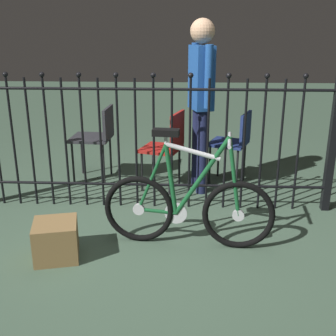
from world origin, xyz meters
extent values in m
plane|color=#445E4A|center=(0.00, 0.00, 0.00)|extent=(20.00, 20.00, 0.00)
cylinder|color=black|center=(-1.32, 0.65, 0.62)|extent=(0.02, 0.02, 1.24)
sphere|color=black|center=(-1.32, 0.65, 1.26)|extent=(0.05, 0.05, 0.05)
cylinder|color=black|center=(-1.15, 0.65, 0.62)|extent=(0.02, 0.02, 1.24)
cylinder|color=black|center=(-0.98, 0.65, 0.62)|extent=(0.02, 0.02, 1.24)
sphere|color=black|center=(-0.98, 0.65, 1.26)|extent=(0.05, 0.05, 0.05)
cylinder|color=black|center=(-0.82, 0.65, 0.62)|extent=(0.02, 0.02, 1.24)
cylinder|color=black|center=(-0.65, 0.65, 0.62)|extent=(0.02, 0.02, 1.24)
sphere|color=black|center=(-0.65, 0.65, 1.26)|extent=(0.05, 0.05, 0.05)
cylinder|color=black|center=(-0.48, 0.65, 0.62)|extent=(0.02, 0.02, 1.24)
cylinder|color=black|center=(-0.32, 0.65, 0.62)|extent=(0.02, 0.02, 1.24)
sphere|color=black|center=(-0.32, 0.65, 1.26)|extent=(0.05, 0.05, 0.05)
cylinder|color=black|center=(-0.15, 0.65, 0.62)|extent=(0.02, 0.02, 1.24)
cylinder|color=black|center=(0.02, 0.65, 0.62)|extent=(0.02, 0.02, 1.24)
sphere|color=black|center=(0.02, 0.65, 1.26)|extent=(0.05, 0.05, 0.05)
cylinder|color=black|center=(0.18, 0.65, 0.62)|extent=(0.02, 0.02, 1.24)
cylinder|color=black|center=(0.35, 0.65, 0.62)|extent=(0.02, 0.02, 1.24)
sphere|color=black|center=(0.35, 0.65, 1.26)|extent=(0.05, 0.05, 0.05)
cylinder|color=black|center=(0.52, 0.65, 0.62)|extent=(0.02, 0.02, 1.24)
cylinder|color=black|center=(0.68, 0.65, 0.62)|extent=(0.02, 0.02, 1.24)
sphere|color=black|center=(0.68, 0.65, 1.26)|extent=(0.05, 0.05, 0.05)
cylinder|color=black|center=(0.85, 0.65, 0.62)|extent=(0.02, 0.02, 1.24)
cylinder|color=black|center=(1.02, 0.65, 0.62)|extent=(0.02, 0.02, 1.24)
sphere|color=black|center=(1.02, 0.65, 1.26)|extent=(0.05, 0.05, 0.05)
cylinder|color=black|center=(1.18, 0.65, 0.62)|extent=(0.02, 0.02, 1.24)
cylinder|color=black|center=(1.35, 0.65, 0.62)|extent=(0.02, 0.02, 1.24)
sphere|color=black|center=(1.35, 0.65, 1.26)|extent=(0.05, 0.05, 0.05)
cylinder|color=black|center=(0.00, 0.65, 0.22)|extent=(3.30, 0.03, 0.03)
cylinder|color=black|center=(0.00, 0.65, 1.14)|extent=(3.30, 0.03, 0.03)
cube|color=black|center=(1.65, 0.65, 0.68)|extent=(0.07, 0.07, 1.36)
torus|color=black|center=(-0.05, -0.05, 0.28)|extent=(0.57, 0.10, 0.56)
cylinder|color=silver|center=(-0.05, -0.05, 0.28)|extent=(0.10, 0.04, 0.09)
torus|color=black|center=(0.73, -0.13, 0.28)|extent=(0.57, 0.10, 0.56)
cylinder|color=silver|center=(0.73, -0.13, 0.28)|extent=(0.10, 0.04, 0.09)
cylinder|color=#19592D|center=(0.44, -0.10, 0.58)|extent=(0.43, 0.08, 0.65)
cylinder|color=silver|center=(0.37, -0.09, 0.78)|extent=(0.42, 0.08, 0.13)
cylinder|color=#19592D|center=(0.21, -0.08, 0.55)|extent=(0.12, 0.05, 0.57)
cylinder|color=#19592D|center=(0.10, -0.07, 0.27)|extent=(0.30, 0.06, 0.04)
cylinder|color=#19592D|center=(0.06, -0.06, 0.56)|extent=(0.25, 0.05, 0.56)
cylinder|color=#19592D|center=(0.68, -0.12, 0.59)|extent=(0.13, 0.04, 0.62)
cylinder|color=silver|center=(0.64, -0.12, 0.89)|extent=(0.03, 0.03, 0.02)
cylinder|color=silver|center=(0.64, -0.12, 0.88)|extent=(0.07, 0.40, 0.03)
cylinder|color=silver|center=(0.17, -0.07, 0.87)|extent=(0.03, 0.03, 0.07)
cube|color=black|center=(0.17, -0.07, 0.92)|extent=(0.21, 0.11, 0.05)
cylinder|color=silver|center=(0.25, -0.08, 0.27)|extent=(0.18, 0.03, 0.18)
cylinder|color=black|center=(0.57, 1.26, 0.22)|extent=(0.02, 0.02, 0.44)
cylinder|color=black|center=(0.69, 1.54, 0.22)|extent=(0.02, 0.02, 0.44)
cylinder|color=black|center=(0.86, 1.15, 0.22)|extent=(0.02, 0.02, 0.44)
cylinder|color=black|center=(0.97, 1.43, 0.22)|extent=(0.02, 0.02, 0.44)
cube|color=navy|center=(0.77, 1.35, 0.46)|extent=(0.50, 0.50, 0.03)
cube|color=navy|center=(0.94, 1.28, 0.64)|extent=(0.16, 0.35, 0.33)
cylinder|color=black|center=(-0.15, 1.04, 0.21)|extent=(0.02, 0.02, 0.43)
cylinder|color=black|center=(-0.05, 1.33, 0.21)|extent=(0.02, 0.02, 0.43)
cylinder|color=black|center=(0.15, 0.95, 0.21)|extent=(0.02, 0.02, 0.43)
cylinder|color=black|center=(0.24, 1.24, 0.21)|extent=(0.02, 0.02, 0.43)
cube|color=#A51E19|center=(0.05, 1.14, 0.44)|extent=(0.48, 0.48, 0.03)
cube|color=#A51E19|center=(0.22, 1.09, 0.65)|extent=(0.14, 0.36, 0.37)
cylinder|color=black|center=(-0.93, 1.22, 0.24)|extent=(0.02, 0.02, 0.47)
cylinder|color=black|center=(-0.91, 1.57, 0.24)|extent=(0.02, 0.02, 0.47)
cylinder|color=black|center=(-0.58, 1.21, 0.24)|extent=(0.02, 0.02, 0.47)
cylinder|color=black|center=(-0.57, 1.55, 0.24)|extent=(0.02, 0.02, 0.47)
cube|color=#2D2D33|center=(-0.75, 1.39, 0.49)|extent=(0.45, 0.45, 0.03)
cube|color=#2D2D33|center=(-0.54, 1.38, 0.67)|extent=(0.05, 0.41, 0.32)
cylinder|color=#191E3F|center=(0.48, 1.03, 0.44)|extent=(0.11, 0.11, 0.88)
cylinder|color=#191E3F|center=(0.43, 1.18, 0.44)|extent=(0.11, 0.11, 0.88)
cube|color=#1E4C99|center=(0.46, 1.10, 1.19)|extent=(0.26, 0.34, 0.62)
cylinder|color=#1E4C99|center=(0.52, 0.91, 1.22)|extent=(0.08, 0.08, 0.59)
cylinder|color=#1E4C99|center=(0.39, 1.29, 1.22)|extent=(0.08, 0.08, 0.59)
sphere|color=tan|center=(0.46, 1.10, 1.63)|extent=(0.24, 0.24, 0.24)
cube|color=olive|center=(-0.65, -0.34, 0.14)|extent=(0.39, 0.39, 0.29)
camera|label=1|loc=(0.33, -3.13, 1.68)|focal=45.12mm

